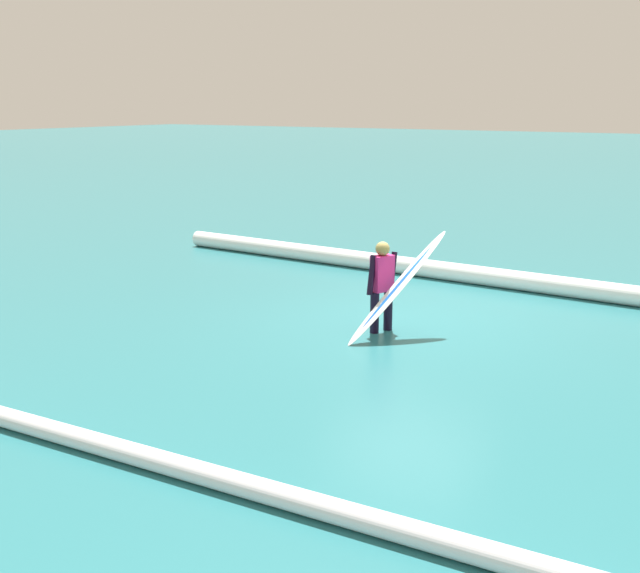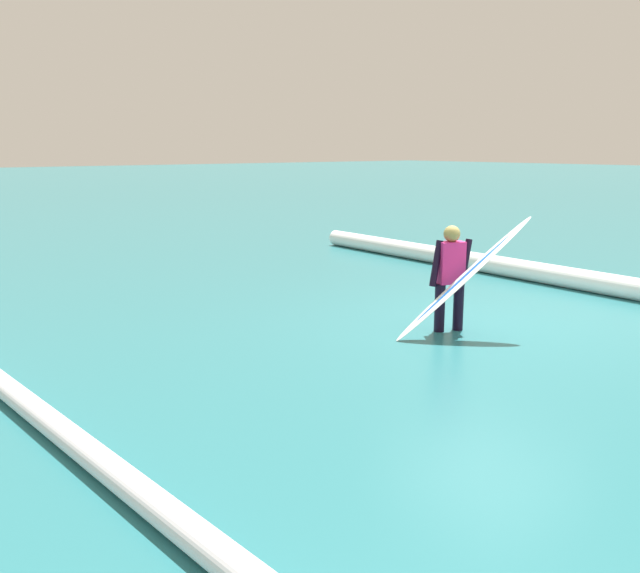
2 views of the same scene
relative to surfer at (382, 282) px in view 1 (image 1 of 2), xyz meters
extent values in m
plane|color=#266B72|center=(-0.13, -0.77, -0.80)|extent=(163.34, 163.34, 0.00)
cylinder|color=black|center=(-0.05, -0.13, -0.47)|extent=(0.14, 0.14, 0.65)
cylinder|color=black|center=(0.05, 0.13, -0.47)|extent=(0.14, 0.14, 0.65)
cube|color=#D82672|center=(0.00, 0.00, 0.14)|extent=(0.31, 0.39, 0.56)
sphere|color=#9F8B4A|center=(0.00, 0.00, 0.52)|extent=(0.22, 0.22, 0.22)
cylinder|color=black|center=(-0.08, -0.20, 0.14)|extent=(0.09, 0.21, 0.62)
cylinder|color=black|center=(0.08, 0.20, 0.14)|extent=(0.09, 0.20, 0.62)
ellipsoid|color=white|center=(-0.33, 0.13, -0.02)|extent=(1.04, 1.73, 1.59)
ellipsoid|color=blue|center=(-0.33, 0.13, -0.01)|extent=(0.73, 1.33, 1.28)
cylinder|color=white|center=(-1.90, -3.76, -0.61)|extent=(18.41, 0.88, 0.37)
cylinder|color=white|center=(-2.95, 5.12, -0.69)|extent=(20.92, 1.55, 0.22)
camera|label=1|loc=(-5.28, 10.16, 2.71)|focal=42.60mm
camera|label=2|loc=(-5.94, 6.88, 1.65)|focal=38.32mm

